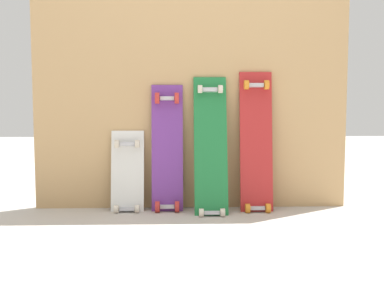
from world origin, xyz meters
TOP-DOWN VIEW (x-y plane):
  - ground_plane at (0.00, 0.00)m, footprint 12.00×12.00m
  - plywood_wall_panel at (0.00, 0.07)m, footprint 2.07×0.04m
  - skateboard_white at (-0.42, -0.02)m, footprint 0.21×0.17m
  - skateboard_purple at (-0.16, -0.02)m, footprint 0.20×0.18m
  - skateboard_green at (0.12, -0.08)m, footprint 0.21×0.29m
  - skateboard_red at (0.42, -0.03)m, footprint 0.21×0.21m

SIDE VIEW (x-z plane):
  - ground_plane at x=0.00m, z-range 0.00..0.00m
  - skateboard_white at x=-0.42m, z-range -0.07..0.52m
  - skateboard_purple at x=-0.16m, z-range -0.06..0.82m
  - skateboard_green at x=0.12m, z-range -0.07..0.87m
  - skateboard_red at x=0.42m, z-range -0.07..0.90m
  - plywood_wall_panel at x=0.00m, z-range 0.00..1.52m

